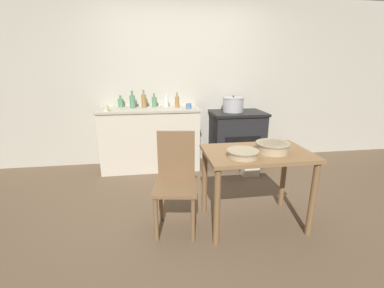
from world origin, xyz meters
The scene contains 18 objects.
ground_plane centered at (0.00, 0.00, 0.00)m, with size 14.00×14.00×0.00m, color brown.
wall_back centered at (0.00, 1.58, 1.27)m, with size 8.00×0.07×2.55m.
counter_cabinet centered at (-0.52, 1.27, 0.47)m, with size 1.48×0.59×0.93m.
stove centered at (0.85, 1.25, 0.43)m, with size 0.82×0.64×0.85m.
work_table centered at (0.49, -0.41, 0.63)m, with size 0.99×0.64×0.76m.
chair centered at (-0.27, -0.34, 0.50)m, with size 0.46×0.46×0.94m.
flour_sack centered at (0.91, 0.73, 0.15)m, with size 0.23×0.16×0.30m, color beige.
stock_pot centered at (0.77, 1.26, 0.97)m, with size 0.33×0.33×0.25m.
mixing_bowl_large centered at (0.62, -0.45, 0.81)m, with size 0.31×0.31×0.09m.
mixing_bowl_small centered at (0.30, -0.54, 0.80)m, with size 0.28×0.28×0.07m.
bottle_far_left centered at (-0.25, 1.42, 1.01)m, with size 0.07×0.07×0.19m.
bottle_left centered at (-0.09, 1.31, 1.02)m, with size 0.06×0.06×0.23m.
bottle_mid_left centered at (-0.76, 1.35, 1.03)m, with size 0.08×0.08×0.26m.
bottle_center_left centered at (-0.94, 1.47, 1.00)m, with size 0.08×0.08×0.18m.
bottle_center centered at (-0.59, 1.36, 1.04)m, with size 0.07×0.07×0.27m.
bottle_center_right centered at (-0.44, 1.42, 1.01)m, with size 0.07×0.07×0.21m.
cup_mid_right centered at (0.06, 1.15, 0.97)m, with size 0.08×0.08×0.08m, color #4C6B99.
cup_right centered at (-1.10, 1.08, 0.98)m, with size 0.07×0.07×0.09m, color beige.
Camera 1 is at (-0.46, -2.58, 1.52)m, focal length 24.00 mm.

